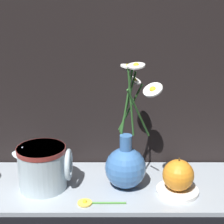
% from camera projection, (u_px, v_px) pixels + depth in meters
% --- Properties ---
extents(ground_plane, '(6.00, 6.00, 0.00)m').
position_uv_depth(ground_plane, '(106.00, 188.00, 1.02)').
color(ground_plane, black).
extents(shelf, '(0.87, 0.27, 0.01)m').
position_uv_depth(shelf, '(106.00, 186.00, 1.01)').
color(shelf, '#9EA8B2').
rests_on(shelf, ground_plane).
extents(vase_with_flowers, '(0.14, 0.17, 0.34)m').
position_uv_depth(vase_with_flowers, '(126.00, 164.00, 0.98)').
color(vase_with_flowers, '#3F72B7').
rests_on(vase_with_flowers, shelf).
extents(ceramic_pitcher, '(0.15, 0.13, 0.13)m').
position_uv_depth(ceramic_pitcher, '(43.00, 166.00, 0.98)').
color(ceramic_pitcher, silver).
rests_on(ceramic_pitcher, shelf).
extents(saucer_plate, '(0.11, 0.11, 0.01)m').
position_uv_depth(saucer_plate, '(177.00, 191.00, 0.97)').
color(saucer_plate, white).
rests_on(saucer_plate, shelf).
extents(orange_fruit, '(0.08, 0.08, 0.09)m').
position_uv_depth(orange_fruit, '(178.00, 175.00, 0.96)').
color(orange_fruit, orange).
rests_on(orange_fruit, saucer_plate).
extents(loose_daisy, '(0.12, 0.04, 0.01)m').
position_uv_depth(loose_daisy, '(90.00, 203.00, 0.92)').
color(loose_daisy, '#4C8E3D').
rests_on(loose_daisy, shelf).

